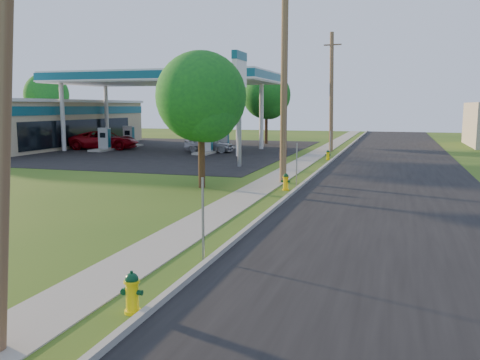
% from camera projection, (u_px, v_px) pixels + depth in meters
% --- Properties ---
extents(ground_plane, '(140.00, 140.00, 0.00)m').
position_uv_depth(ground_plane, '(96.00, 332.00, 8.28)').
color(ground_plane, '#264F14').
rests_on(ground_plane, ground).
extents(road, '(8.00, 120.00, 0.02)m').
position_uv_depth(road, '(391.00, 220.00, 16.42)').
color(road, black).
rests_on(road, ground).
extents(curb, '(0.15, 120.00, 0.15)m').
position_uv_depth(curb, '(271.00, 210.00, 17.58)').
color(curb, gray).
rests_on(curb, ground).
extents(sidewalk, '(1.50, 120.00, 0.03)m').
position_uv_depth(sidewalk, '(223.00, 209.00, 18.10)').
color(sidewalk, '#99968B').
rests_on(sidewalk, ground).
extents(forecourt, '(26.00, 28.00, 0.02)m').
position_uv_depth(forecourt, '(144.00, 149.00, 43.20)').
color(forecourt, black).
rests_on(forecourt, ground).
extents(utility_pole_near, '(1.40, 0.32, 9.48)m').
position_uv_depth(utility_pole_near, '(0.00, 20.00, 6.81)').
color(utility_pole_near, brown).
rests_on(utility_pole_near, ground).
extents(utility_pole_mid, '(1.40, 0.32, 9.80)m').
position_uv_depth(utility_pole_mid, '(284.00, 78.00, 23.82)').
color(utility_pole_mid, brown).
rests_on(utility_pole_mid, ground).
extents(utility_pole_far, '(1.40, 0.32, 9.50)m').
position_uv_depth(utility_pole_far, '(331.00, 92.00, 40.86)').
color(utility_pole_far, brown).
rests_on(utility_pole_far, ground).
extents(sign_post_near, '(0.05, 0.04, 2.00)m').
position_uv_depth(sign_post_near, '(203.00, 219.00, 12.03)').
color(sign_post_near, gray).
rests_on(sign_post_near, ground).
extents(sign_post_mid, '(0.05, 0.04, 2.00)m').
position_uv_depth(sign_post_mid, '(297.00, 165.00, 23.19)').
color(sign_post_mid, gray).
rests_on(sign_post_mid, ground).
extents(sign_post_far, '(0.05, 0.04, 2.00)m').
position_uv_depth(sign_post_far, '(330.00, 145.00, 34.73)').
color(sign_post_far, gray).
rests_on(sign_post_far, ground).
extents(gas_canopy, '(18.18, 9.18, 6.40)m').
position_uv_depth(gas_canopy, '(163.00, 79.00, 41.77)').
color(gas_canopy, silver).
rests_on(gas_canopy, ground).
extents(fuel_pump_nw, '(1.20, 3.20, 1.90)m').
position_uv_depth(fuel_pump_nw, '(105.00, 142.00, 41.93)').
color(fuel_pump_nw, gray).
rests_on(fuel_pump_nw, ground).
extents(fuel_pump_ne, '(1.20, 3.20, 1.90)m').
position_uv_depth(fuel_pump_ne, '(206.00, 144.00, 39.31)').
color(fuel_pump_ne, gray).
rests_on(fuel_pump_ne, ground).
extents(fuel_pump_sw, '(1.20, 3.20, 1.90)m').
position_uv_depth(fuel_pump_sw, '(129.00, 139.00, 45.72)').
color(fuel_pump_sw, gray).
rests_on(fuel_pump_sw, ground).
extents(fuel_pump_se, '(1.20, 3.20, 1.90)m').
position_uv_depth(fuel_pump_se, '(223.00, 141.00, 43.10)').
color(fuel_pump_se, gray).
rests_on(fuel_pump_se, ground).
extents(convenience_store, '(10.40, 22.40, 4.25)m').
position_uv_depth(convenience_store, '(34.00, 123.00, 46.09)').
color(convenience_store, tan).
rests_on(convenience_store, ground).
extents(price_pylon, '(0.34, 2.04, 6.85)m').
position_uv_depth(price_pylon, '(239.00, 76.00, 30.09)').
color(price_pylon, gray).
rests_on(price_pylon, ground).
extents(tree_verge, '(4.02, 4.02, 6.09)m').
position_uv_depth(tree_verge, '(202.00, 100.00, 22.37)').
color(tree_verge, '#3E2B16').
rests_on(tree_verge, ground).
extents(tree_lot, '(4.66, 4.66, 7.07)m').
position_uv_depth(tree_lot, '(267.00, 97.00, 49.03)').
color(tree_lot, '#3E2B16').
rests_on(tree_lot, ground).
extents(tree_back, '(4.84, 4.84, 7.33)m').
position_uv_depth(tree_back, '(47.00, 97.00, 56.00)').
color(tree_back, '#3E2B16').
rests_on(tree_back, ground).
extents(hydrant_near, '(0.40, 0.36, 0.78)m').
position_uv_depth(hydrant_near, '(132.00, 293.00, 8.99)').
color(hydrant_near, yellow).
rests_on(hydrant_near, ground).
extents(hydrant_mid, '(0.40, 0.36, 0.78)m').
position_uv_depth(hydrant_mid, '(286.00, 182.00, 22.24)').
color(hydrant_mid, yellow).
rests_on(hydrant_mid, ground).
extents(hydrant_far, '(0.36, 0.32, 0.71)m').
position_uv_depth(hydrant_far, '(328.00, 155.00, 34.74)').
color(hydrant_far, yellow).
rests_on(hydrant_far, ground).
extents(car_red, '(6.18, 3.91, 1.59)m').
position_uv_depth(car_red, '(104.00, 140.00, 43.33)').
color(car_red, '#780209').
rests_on(car_red, ground).
extents(car_silver, '(3.97, 1.77, 1.33)m').
position_uv_depth(car_silver, '(209.00, 144.00, 40.47)').
color(car_silver, '#B7B9BE').
rests_on(car_silver, ground).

